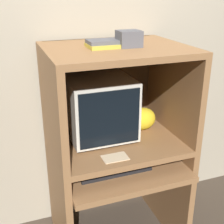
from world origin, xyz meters
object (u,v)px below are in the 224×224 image
Objects in this scene: crt_monitor at (99,107)px; mouse at (156,159)px; book_stack at (105,44)px; keyboard at (114,169)px; snack_bag at (142,119)px; storage_box at (129,39)px.

mouse is (0.32, -0.21, -0.32)m from crt_monitor.
keyboard is at bearing -91.49° from book_stack.
crt_monitor is at bearing 107.13° from book_stack.
snack_bag is at bearing 37.46° from keyboard.
book_stack is at bearing 88.51° from keyboard.
crt_monitor is 3.29× the size of storage_box.
snack_bag reaches higher than mouse.
crt_monitor reaches higher than mouse.
keyboard is 2.12× the size of book_stack.
keyboard is 0.75m from book_stack.
crt_monitor is 6.09× the size of mouse.
storage_box is at bearing 146.41° from mouse.
snack_bag is at bearing 12.73° from book_stack.
snack_bag is (-0.01, 0.21, 0.20)m from mouse.
book_stack reaches higher than mouse.
book_stack reaches higher than crt_monitor.
keyboard is at bearing -142.54° from snack_bag.
storage_box is at bearing 41.82° from keyboard.
crt_monitor is 2.31× the size of snack_bag.
mouse is at bearing -25.81° from book_stack.
storage_box reaches higher than mouse.
mouse reaches higher than keyboard.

